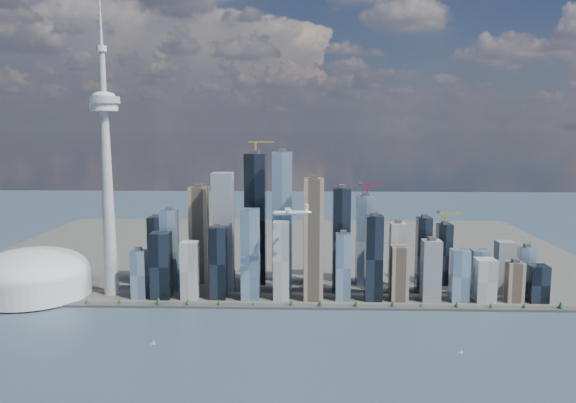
{
  "coord_description": "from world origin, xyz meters",
  "views": [
    {
      "loc": [
        56.45,
        -680.08,
        308.33
      ],
      "look_at": [
        26.37,
        260.0,
        182.87
      ],
      "focal_mm": 35.0,
      "sensor_mm": 36.0,
      "label": 1
    }
  ],
  "objects_px": {
    "needle_tower": "(107,168)",
    "sailboat_east": "(461,351)",
    "sailboat_west": "(153,342)",
    "airplane": "(292,212)",
    "dome_stadium": "(33,275)"
  },
  "relations": [
    {
      "from": "dome_stadium",
      "to": "airplane",
      "type": "relative_size",
      "value": 2.96
    },
    {
      "from": "needle_tower",
      "to": "sailboat_east",
      "type": "relative_size",
      "value": 57.59
    },
    {
      "from": "sailboat_west",
      "to": "dome_stadium",
      "type": "bearing_deg",
      "value": 153.69
    },
    {
      "from": "sailboat_east",
      "to": "needle_tower",
      "type": "bearing_deg",
      "value": 172.79
    },
    {
      "from": "needle_tower",
      "to": "sailboat_east",
      "type": "height_order",
      "value": "needle_tower"
    },
    {
      "from": "needle_tower",
      "to": "sailboat_west",
      "type": "relative_size",
      "value": 55.03
    },
    {
      "from": "airplane",
      "to": "sailboat_west",
      "type": "distance_m",
      "value": 295.92
    },
    {
      "from": "dome_stadium",
      "to": "sailboat_west",
      "type": "distance_m",
      "value": 358.25
    },
    {
      "from": "dome_stadium",
      "to": "sailboat_east",
      "type": "xyz_separation_m",
      "value": [
        710.25,
        -237.95,
        -36.37
      ]
    },
    {
      "from": "needle_tower",
      "to": "sailboat_east",
      "type": "xyz_separation_m",
      "value": [
        570.25,
        -247.95,
        -232.77
      ]
    },
    {
      "from": "sailboat_east",
      "to": "dome_stadium",
      "type": "bearing_deg",
      "value": 177.77
    },
    {
      "from": "dome_stadium",
      "to": "sailboat_west",
      "type": "xyz_separation_m",
      "value": [
        279.94,
        -220.6,
        -36.23
      ]
    },
    {
      "from": "airplane",
      "to": "sailboat_east",
      "type": "relative_size",
      "value": 7.08
    },
    {
      "from": "dome_stadium",
      "to": "sailboat_east",
      "type": "relative_size",
      "value": 20.92
    },
    {
      "from": "dome_stadium",
      "to": "airplane",
      "type": "xyz_separation_m",
      "value": [
        473.1,
        -70.14,
        129.96
      ]
    }
  ]
}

